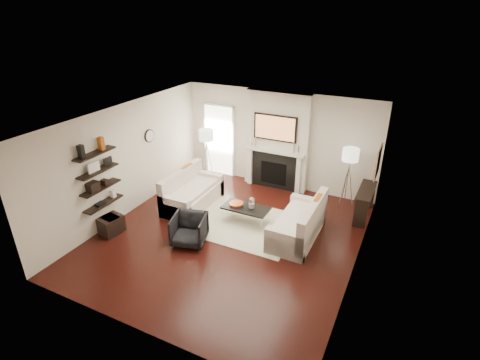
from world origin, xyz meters
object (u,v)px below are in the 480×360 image
at_px(lamp_left_shade, 206,135).
at_px(loveseat_right_base, 297,229).
at_px(coffee_table, 246,208).
at_px(armchair, 189,228).
at_px(loveseat_left_base, 193,198).
at_px(lamp_right_shade, 351,155).
at_px(ottoman_near, 113,224).

bearing_deg(lamp_left_shade, loveseat_right_base, -26.02).
relative_size(coffee_table, armchair, 1.53).
bearing_deg(armchair, coffee_table, 43.56).
distance_m(loveseat_left_base, lamp_left_shade, 1.88).
xyz_separation_m(loveseat_left_base, loveseat_right_base, (2.87, -0.21, 0.00)).
bearing_deg(lamp_right_shade, loveseat_right_base, -110.05).
height_order(armchair, lamp_left_shade, lamp_left_shade).
bearing_deg(loveseat_left_base, coffee_table, -6.11).
height_order(loveseat_left_base, lamp_right_shade, lamp_right_shade).
bearing_deg(loveseat_right_base, coffee_table, 178.24).
bearing_deg(ottoman_near, lamp_right_shade, 37.52).
height_order(loveseat_right_base, lamp_left_shade, lamp_left_shade).
relative_size(coffee_table, lamp_left_shade, 2.75).
height_order(coffee_table, armchair, armchair).
height_order(loveseat_left_base, ottoman_near, loveseat_left_base).
distance_m(coffee_table, lamp_right_shade, 2.85).
height_order(armchair, lamp_right_shade, lamp_right_shade).
height_order(loveseat_right_base, ottoman_near, loveseat_right_base).
bearing_deg(loveseat_right_base, loveseat_left_base, 175.83).
height_order(loveseat_left_base, loveseat_right_base, same).
distance_m(loveseat_left_base, lamp_right_shade, 4.08).
bearing_deg(coffee_table, armchair, -120.32).
bearing_deg(loveseat_right_base, lamp_left_shade, 153.98).
distance_m(loveseat_left_base, ottoman_near, 2.09).
bearing_deg(coffee_table, lamp_right_shade, 42.63).
height_order(coffee_table, ottoman_near, coffee_table).
distance_m(armchair, ottoman_near, 1.87).
xyz_separation_m(lamp_right_shade, ottoman_near, (-4.52, -3.47, -1.25)).
xyz_separation_m(loveseat_right_base, armchair, (-2.03, -1.24, 0.15)).
bearing_deg(coffee_table, ottoman_near, -146.90).
distance_m(loveseat_right_base, lamp_right_shade, 2.31).
bearing_deg(coffee_table, loveseat_left_base, 173.89).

